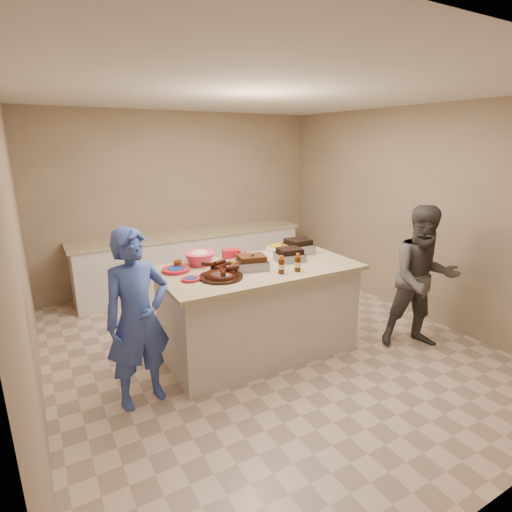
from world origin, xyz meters
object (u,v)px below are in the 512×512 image
coleslaw_bowl (200,265)px  plastic_cup (178,268)px  guest_blue (145,399)px  guest_gray (415,344)px  bbq_bottle_a (281,274)px  rib_platter (221,278)px  bbq_bottle_b (297,271)px  island (258,350)px  roasting_pan (298,253)px  mustard_bottle (233,269)px

coleslaw_bowl → plastic_cup: 0.25m
guest_blue → guest_gray: bearing=-19.1°
bbq_bottle_a → rib_platter: bearing=162.6°
rib_platter → guest_gray: 2.44m
coleslaw_bowl → bbq_bottle_b: 1.04m
coleslaw_bowl → bbq_bottle_b: bearing=-42.6°
island → rib_platter: 1.12m
roasting_pan → coleslaw_bowl: bearing=172.9°
island → bbq_bottle_a: 1.04m
bbq_bottle_b → coleslaw_bowl: bearing=137.4°
bbq_bottle_a → plastic_cup: (-0.84, 0.67, -0.00)m
island → roasting_pan: 1.21m
guest_gray → mustard_bottle: bearing=-174.9°
coleslaw_bowl → mustard_bottle: size_ratio=2.88×
plastic_cup → island: bearing=-24.7°
bbq_bottle_a → guest_blue: 1.73m
bbq_bottle_a → guest_blue: size_ratio=0.12×
mustard_bottle → plastic_cup: size_ratio=1.27×
island → mustard_bottle: size_ratio=17.96×
roasting_pan → guest_gray: size_ratio=0.18×
guest_blue → mustard_bottle: bearing=6.5°
island → bbq_bottle_b: bbq_bottle_b is taller
roasting_pan → bbq_bottle_a: bearing=-137.5°
plastic_cup → guest_gray: bearing=-25.3°
plastic_cup → guest_blue: plastic_cup is taller
rib_platter → roasting_pan: size_ratio=1.46×
mustard_bottle → guest_blue: 1.48m
coleslaw_bowl → bbq_bottle_a: size_ratio=1.82×
bbq_bottle_b → guest_blue: (-1.59, 0.09, -0.99)m
island → guest_gray: (1.64, -0.78, 0.00)m
coleslaw_bowl → bbq_bottle_b: (0.77, -0.71, 0.00)m
bbq_bottle_a → guest_blue: bbq_bottle_a is taller
bbq_bottle_a → bbq_bottle_b: 0.18m
bbq_bottle_b → plastic_cup: bearing=145.6°
bbq_bottle_b → guest_blue: 1.88m
roasting_pan → bbq_bottle_b: 0.69m
bbq_bottle_a → mustard_bottle: 0.51m
plastic_cup → mustard_bottle: bearing=-32.1°
bbq_bottle_b → mustard_bottle: bbq_bottle_b is taller
rib_platter → coleslaw_bowl: (-0.01, 0.50, -0.00)m
mustard_bottle → plastic_cup: mustard_bottle is taller
bbq_bottle_a → guest_gray: size_ratio=0.11×
rib_platter → bbq_bottle_a: bearing=-17.4°
plastic_cup → guest_gray: 2.83m
mustard_bottle → rib_platter: bearing=-140.5°
bbq_bottle_b → guest_gray: bbq_bottle_b is taller
bbq_bottle_a → coleslaw_bowl: bearing=130.8°
island → bbq_bottle_b: (0.26, -0.35, 0.99)m
roasting_pan → guest_gray: bearing=-45.1°
bbq_bottle_a → plastic_cup: bearing=141.2°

